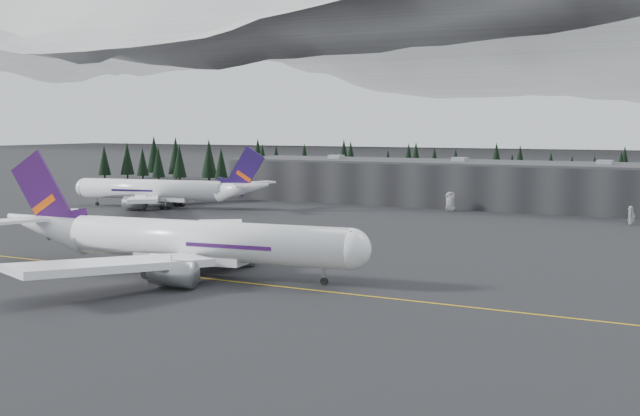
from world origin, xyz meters
The scene contains 8 objects.
ground centered at (0.00, 0.00, 0.00)m, with size 1400.00×1400.00×0.00m, color black.
taxiline centered at (0.00, -2.00, 0.01)m, with size 400.00×0.40×0.02m, color gold.
terminal centered at (0.00, 125.00, 6.30)m, with size 160.00×30.00×12.60m.
treeline centered at (0.00, 162.00, 7.50)m, with size 360.00×20.00×15.00m, color black.
jet_main centered at (-14.09, -1.07, 5.31)m, with size 63.95×58.72×18.84m.
jet_parked centered at (-78.38, 77.68, 4.93)m, with size 58.91×53.90×17.48m.
gse_vehicle_a centered at (-6.37, 106.78, 0.72)m, with size 2.38×5.16×1.43m, color white.
gse_vehicle_b centered at (40.46, 97.22, 0.75)m, with size 1.76×4.39×1.49m, color silver.
Camera 1 is at (62.87, -98.45, 22.80)m, focal length 45.00 mm.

